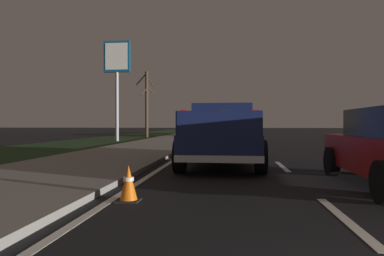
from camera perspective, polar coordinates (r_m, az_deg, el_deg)
The scene contains 10 objects.
ground at distance 28.13m, azimuth 9.41°, elevation -1.80°, with size 144.00×144.00×0.00m, color black.
sidewalk_shoulder at distance 28.40m, azimuth -2.16°, elevation -1.65°, with size 108.00×4.00×0.12m, color gray.
grass_verge at distance 29.57m, azimuth -11.79°, elevation -1.68°, with size 108.00×6.00×0.01m, color #1E3819.
lane_markings at distance 30.35m, azimuth 4.45°, elevation -1.60°, with size 108.25×3.54×0.01m.
pickup_truck at distance 10.49m, azimuth 4.88°, elevation -0.69°, with size 5.42×2.29×1.87m.
sedan_white at distance 31.50m, azimuth 5.61°, elevation -0.09°, with size 4.45×2.10×1.54m.
sedan_blue at distance 38.61m, azimuth 5.65°, elevation 0.06°, with size 4.42×2.05×1.54m.
gas_price_sign at distance 25.53m, azimuth -12.22°, elevation 9.93°, with size 0.27×1.90×7.08m.
bare_tree_far at distance 30.93m, azimuth -7.44°, elevation 4.12°, with size 1.79×1.71×5.81m.
traffic_cone_near at distance 5.70m, azimuth -10.37°, elevation -8.96°, with size 0.36×0.36×0.58m.
Camera 1 is at (-1.06, 1.47, 1.24)m, focal length 32.54 mm.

